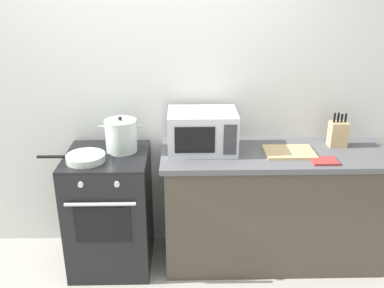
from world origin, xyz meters
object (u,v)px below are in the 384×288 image
object	(u,v)px
knife_block	(338,134)
oven_mitt	(324,161)
cutting_board	(289,152)
frying_pan	(85,158)
stock_pot	(121,136)
stove	(110,210)
microwave	(202,131)

from	to	relation	value
knife_block	oven_mitt	distance (m)	0.37
cutting_board	frying_pan	bearing A→B (deg)	-175.84
cutting_board	oven_mitt	world-z (taller)	cutting_board
stock_pot	cutting_board	size ratio (longest dim) A/B	0.88
stock_pot	oven_mitt	size ratio (longest dim) A/B	1.77
stove	stock_pot	distance (m)	0.60
oven_mitt	stock_pot	bearing A→B (deg)	170.71
frying_pan	oven_mitt	world-z (taller)	frying_pan
microwave	oven_mitt	world-z (taller)	microwave
stock_pot	frying_pan	size ratio (longest dim) A/B	0.67
stove	frying_pan	world-z (taller)	frying_pan
stove	cutting_board	xyz separation A→B (m)	(1.34, 0.00, 0.47)
knife_block	oven_mitt	xyz separation A→B (m)	(-0.19, -0.30, -0.09)
frying_pan	knife_block	bearing A→B (deg)	7.55
cutting_board	oven_mitt	xyz separation A→B (m)	(0.21, -0.16, -0.00)
frying_pan	cutting_board	xyz separation A→B (m)	(1.46, 0.11, -0.02)
microwave	knife_block	xyz separation A→B (m)	(1.03, 0.06, -0.05)
stove	microwave	xyz separation A→B (m)	(0.70, 0.08, 0.61)
microwave	cutting_board	bearing A→B (deg)	-7.01
knife_block	stove	bearing A→B (deg)	-175.35
stove	oven_mitt	distance (m)	1.62
stove	knife_block	bearing A→B (deg)	4.65
frying_pan	cutting_board	size ratio (longest dim) A/B	1.31
microwave	knife_block	distance (m)	1.03
microwave	frying_pan	bearing A→B (deg)	-167.45
knife_block	oven_mitt	world-z (taller)	knife_block
stove	oven_mitt	world-z (taller)	oven_mitt
stove	cutting_board	distance (m)	1.42
microwave	stove	bearing A→B (deg)	-173.58
oven_mitt	cutting_board	bearing A→B (deg)	142.44
stock_pot	oven_mitt	distance (m)	1.46
microwave	knife_block	size ratio (longest dim) A/B	1.89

